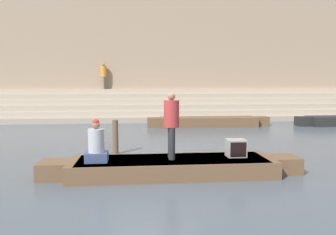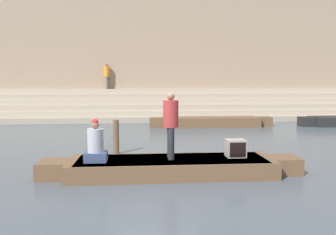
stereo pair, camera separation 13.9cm
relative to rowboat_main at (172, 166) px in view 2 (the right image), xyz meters
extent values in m
plane|color=#4C5660|center=(-0.43, 0.84, -0.22)|extent=(120.00, 120.00, 0.00)
cube|color=tan|center=(-0.43, 12.16, -0.07)|extent=(36.00, 3.49, 0.31)
cube|color=#B2A28D|center=(-0.43, 12.46, 0.24)|extent=(36.00, 2.91, 0.31)
cube|color=tan|center=(-0.43, 12.75, 0.55)|extent=(36.00, 2.33, 0.31)
cube|color=#B2A28D|center=(-0.43, 13.04, 0.86)|extent=(36.00, 1.75, 0.31)
cube|color=tan|center=(-0.43, 13.33, 1.17)|extent=(36.00, 1.16, 0.31)
cube|color=#B2A28D|center=(-0.43, 13.62, 1.47)|extent=(36.00, 0.58, 0.31)
cube|color=tan|center=(-0.43, 14.51, 3.93)|extent=(34.20, 1.20, 8.30)
cube|color=brown|center=(-0.43, 13.89, 0.08)|extent=(34.20, 0.12, 0.60)
cube|color=brown|center=(0.00, 0.00, -0.02)|extent=(5.04, 1.36, 0.41)
cube|color=beige|center=(0.00, 0.00, 0.17)|extent=(4.64, 1.26, 0.05)
cube|color=brown|center=(2.88, 0.00, -0.02)|extent=(0.71, 0.75, 0.41)
cube|color=brown|center=(-2.87, 0.00, -0.02)|extent=(0.71, 0.75, 0.41)
cylinder|color=olive|center=(-0.76, 0.78, 0.09)|extent=(2.60, 0.04, 0.04)
cylinder|color=#28282D|center=(-0.02, 0.14, 0.59)|extent=(0.16, 0.16, 0.79)
cylinder|color=#28282D|center=(-0.02, -0.06, 0.59)|extent=(0.16, 0.16, 0.79)
cylinder|color=#B23333|center=(-0.02, 0.04, 1.31)|extent=(0.38, 0.38, 0.66)
sphere|color=#8C664C|center=(-0.02, 0.04, 1.74)|extent=(0.19, 0.19, 0.19)
cube|color=#3D4C75|center=(-1.84, -0.12, 0.31)|extent=(0.53, 0.42, 0.23)
cylinder|color=#B2B2BC|center=(-1.84, -0.12, 0.70)|extent=(0.38, 0.38, 0.56)
sphere|color=#8C664C|center=(-1.84, -0.12, 1.08)|extent=(0.19, 0.19, 0.19)
sphere|color=red|center=(-1.84, -0.12, 1.14)|extent=(0.16, 0.16, 0.16)
cube|color=#9E998E|center=(1.64, 0.10, 0.41)|extent=(0.48, 0.39, 0.44)
cube|color=black|center=(1.64, -0.10, 0.41)|extent=(0.40, 0.02, 0.36)
cube|color=brown|center=(2.84, 8.73, 0.02)|extent=(4.97, 1.15, 0.48)
cube|color=#993328|center=(2.84, 8.73, 0.24)|extent=(4.57, 1.05, 0.05)
cube|color=brown|center=(5.67, 8.73, 0.02)|extent=(0.70, 0.63, 0.48)
cube|color=brown|center=(0.00, 8.73, 0.02)|extent=(0.70, 0.63, 0.48)
cube|color=black|center=(7.86, 8.49, 0.02)|extent=(0.71, 0.63, 0.48)
cylinder|color=brown|center=(-1.56, 2.55, 0.33)|extent=(0.18, 0.18, 1.10)
cylinder|color=#756656|center=(-2.99, 13.73, 2.03)|extent=(0.16, 0.16, 0.80)
cylinder|color=#756656|center=(-2.99, 13.51, 2.03)|extent=(0.16, 0.16, 0.80)
cylinder|color=orange|center=(-2.99, 13.62, 2.76)|extent=(0.39, 0.39, 0.67)
sphere|color=#8C664C|center=(-2.99, 13.62, 3.19)|extent=(0.19, 0.19, 0.19)
camera|label=1|loc=(-0.86, -7.90, 2.09)|focal=35.00mm
camera|label=2|loc=(-0.72, -7.91, 2.09)|focal=35.00mm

